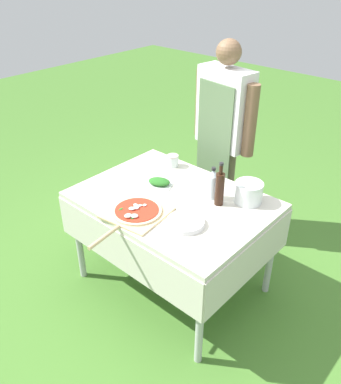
% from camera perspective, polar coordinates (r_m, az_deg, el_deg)
% --- Properties ---
extents(ground_plane, '(12.00, 12.00, 0.00)m').
position_cam_1_polar(ground_plane, '(3.08, 0.27, -12.55)').
color(ground_plane, '#477A2D').
extents(prep_table, '(1.24, 0.92, 0.73)m').
position_cam_1_polar(prep_table, '(2.67, 0.30, -2.43)').
color(prep_table, beige).
rests_on(prep_table, ground).
extents(person_cook, '(0.59, 0.25, 1.59)m').
position_cam_1_polar(person_cook, '(3.18, 7.40, 8.95)').
color(person_cook, '#70604C').
rests_on(person_cook, ground).
extents(pizza_on_peel, '(0.39, 0.61, 0.06)m').
position_cam_1_polar(pizza_on_peel, '(2.47, -4.95, -2.90)').
color(pizza_on_peel, '#D1B27F').
rests_on(pizza_on_peel, prep_table).
extents(oil_bottle, '(0.06, 0.06, 0.29)m').
position_cam_1_polar(oil_bottle, '(2.53, 6.92, 0.55)').
color(oil_bottle, black).
rests_on(oil_bottle, prep_table).
extents(water_bottle, '(0.07, 0.07, 0.22)m').
position_cam_1_polar(water_bottle, '(2.59, 5.95, 1.13)').
color(water_bottle, silver).
rests_on(water_bottle, prep_table).
extents(herb_container, '(0.21, 0.18, 0.05)m').
position_cam_1_polar(herb_container, '(2.76, -1.60, 1.41)').
color(herb_container, silver).
rests_on(herb_container, prep_table).
extents(mixing_tub, '(0.18, 0.18, 0.13)m').
position_cam_1_polar(mixing_tub, '(2.61, 10.89, -0.05)').
color(mixing_tub, silver).
rests_on(mixing_tub, prep_table).
extents(plate_stack, '(0.23, 0.23, 0.03)m').
position_cam_1_polar(plate_stack, '(2.38, 2.09, -4.31)').
color(plate_stack, white).
rests_on(plate_stack, prep_table).
extents(sauce_jar, '(0.09, 0.09, 0.09)m').
position_cam_1_polar(sauce_jar, '(3.00, 0.31, 4.33)').
color(sauce_jar, silver).
rests_on(sauce_jar, prep_table).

